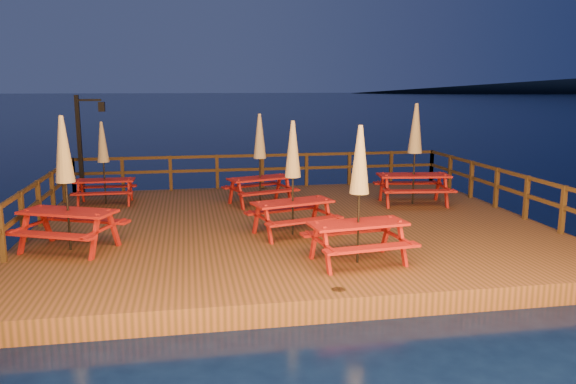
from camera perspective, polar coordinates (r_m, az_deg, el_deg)
name	(u,v)px	position (r m, az deg, el deg)	size (l,w,h in m)	color
ground	(289,238)	(13.75, 0.09, -4.75)	(500.00, 500.00, 0.00)	black
deck	(289,231)	(13.69, 0.09, -3.94)	(12.00, 10.00, 0.40)	#463216
deck_piles	(289,250)	(13.83, 0.09, -5.94)	(11.44, 9.44, 1.40)	#352311
railing	(277,180)	(15.21, -1.10, 1.26)	(11.80, 9.75, 1.10)	#352311
lamp_post	(85,136)	(17.91, -19.96, 5.39)	(0.85, 0.18, 3.00)	black
picnic_table_0	(359,193)	(10.40, 7.23, -0.06)	(1.98, 1.71, 2.58)	maroon
picnic_table_1	(66,181)	(11.97, -21.65, 1.01)	(2.36, 2.18, 2.71)	maroon
picnic_table_2	(260,158)	(15.56, -2.88, 3.49)	(2.13, 1.93, 2.52)	maroon
picnic_table_3	(415,152)	(15.91, 12.74, 3.94)	(2.15, 1.85, 2.80)	maroon
picnic_table_4	(103,162)	(16.40, -18.24, 2.94)	(1.62, 1.34, 2.30)	maroon
picnic_table_5	(293,176)	(12.30, 0.49, 1.59)	(2.10, 1.88, 2.53)	maroon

